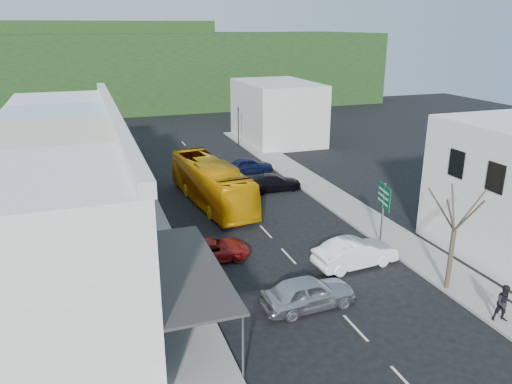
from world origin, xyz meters
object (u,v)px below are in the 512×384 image
object	(u,v)px
pedestrian_left	(153,244)
traffic_signal	(238,126)
direction_sign	(382,215)
car_red	(212,249)
street_tree	(454,231)
pedestrian_right	(504,305)
car_silver	(308,295)
bus	(211,184)
car_white	(355,255)

from	to	relation	value
pedestrian_left	traffic_signal	world-z (taller)	traffic_signal
pedestrian_left	direction_sign	distance (m)	14.15
car_red	street_tree	world-z (taller)	street_tree
car_red	pedestrian_left	bearing A→B (deg)	68.43
pedestrian_left	pedestrian_right	world-z (taller)	same
car_red	direction_sign	xyz separation A→B (m)	(10.55, -1.55, 1.37)
traffic_signal	car_red	bearing A→B (deg)	89.88
pedestrian_right	traffic_signal	bearing A→B (deg)	114.64
car_silver	pedestrian_right	xyz separation A→B (m)	(7.99, -4.28, 0.30)
bus	street_tree	bearing A→B (deg)	-70.20
pedestrian_left	street_tree	distance (m)	16.74
car_red	street_tree	distance (m)	13.43
car_red	pedestrian_left	distance (m)	3.52
car_white	car_red	world-z (taller)	same
car_silver	car_white	distance (m)	5.50
car_white	bus	bearing A→B (deg)	15.86
car_white	pedestrian_right	bearing A→B (deg)	-160.32
car_red	pedestrian_right	world-z (taller)	pedestrian_right
car_red	pedestrian_right	distance (m)	15.62
pedestrian_left	pedestrian_right	xyz separation A→B (m)	(14.42, -12.17, 0.00)
car_silver	pedestrian_left	size ratio (longest dim) A/B	2.59
car_red	direction_sign	size ratio (longest dim) A/B	1.11
car_silver	direction_sign	size ratio (longest dim) A/B	1.06
street_tree	bus	bearing A→B (deg)	115.81
car_silver	car_red	distance (m)	7.38
pedestrian_right	direction_sign	distance (m)	9.48
pedestrian_right	traffic_signal	size ratio (longest dim) A/B	0.38
pedestrian_right	direction_sign	world-z (taller)	direction_sign
car_white	pedestrian_right	size ratio (longest dim) A/B	2.59
street_tree	car_red	bearing A→B (deg)	145.09
car_white	pedestrian_right	world-z (taller)	pedestrian_right
car_silver	direction_sign	distance (m)	9.11
bus	pedestrian_left	xyz separation A→B (m)	(-5.74, -8.49, -0.55)
traffic_signal	pedestrian_right	bearing A→B (deg)	111.41
bus	pedestrian_right	size ratio (longest dim) A/B	6.82
bus	car_white	distance (m)	14.18
bus	street_tree	size ratio (longest dim) A/B	1.71
direction_sign	bus	bearing A→B (deg)	137.18
bus	car_red	xyz separation A→B (m)	(-2.45, -9.71, -0.85)
car_white	car_red	bearing A→B (deg)	59.94
bus	direction_sign	size ratio (longest dim) A/B	2.80
bus	car_white	bearing A→B (deg)	-74.63
car_red	direction_sign	bearing A→B (deg)	-99.59
bus	car_red	world-z (taller)	bus
pedestrian_right	traffic_signal	xyz separation A→B (m)	(-0.85, 38.79, 1.26)
car_white	pedestrian_left	world-z (taller)	pedestrian_left
direction_sign	traffic_signal	bearing A→B (deg)	101.97
pedestrian_left	car_red	bearing A→B (deg)	-91.38
street_tree	car_white	bearing A→B (deg)	128.06
bus	street_tree	xyz separation A→B (m)	(8.34, -17.24, 1.84)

